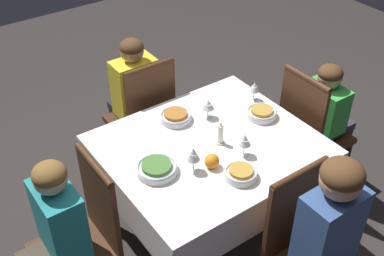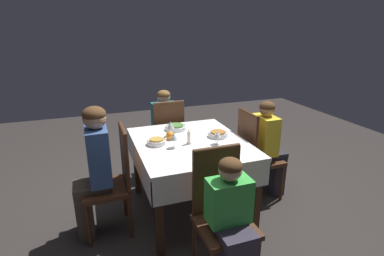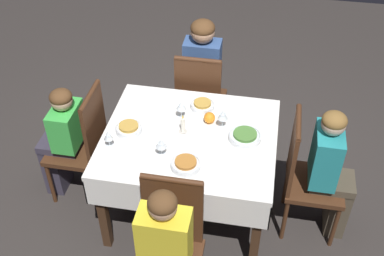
{
  "view_description": "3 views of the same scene",
  "coord_description": "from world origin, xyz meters",
  "px_view_note": "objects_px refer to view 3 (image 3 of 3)",
  "views": [
    {
      "loc": [
        1.34,
        1.71,
        2.52
      ],
      "look_at": [
        0.09,
        -0.05,
        0.89
      ],
      "focal_mm": 45.0,
      "sensor_mm": 36.0,
      "label": 1
    },
    {
      "loc": [
        -2.54,
        0.89,
        1.81
      ],
      "look_at": [
        0.07,
        -0.05,
        0.87
      ],
      "focal_mm": 28.0,
      "sensor_mm": 36.0,
      "label": 2
    },
    {
      "loc": [
        0.47,
        -2.46,
        2.96
      ],
      "look_at": [
        0.03,
        -0.08,
        0.9
      ],
      "focal_mm": 45.0,
      "sensor_mm": 36.0,
      "label": 3
    }
  ],
  "objects_px": {
    "person_adult_denim": "(203,73)",
    "wine_glass_north": "(181,106)",
    "chair_east": "(305,173)",
    "bowl_east": "(245,136)",
    "chair_south": "(170,243)",
    "bowl_south": "(186,164)",
    "wine_glass_east": "(223,115)",
    "person_child_teal": "(331,170)",
    "wine_glass_west": "(108,136)",
    "chair_north": "(200,98)",
    "bowl_west": "(129,128)",
    "orange_fruit": "(209,118)",
    "wine_glass_south": "(161,144)",
    "person_child_green": "(62,137)",
    "candle_centerpiece": "(183,126)",
    "dining_table": "(190,146)",
    "bowl_north": "(202,105)",
    "chair_west": "(84,141)"
  },
  "relations": [
    {
      "from": "chair_south",
      "to": "bowl_east",
      "type": "bearing_deg",
      "value": 64.64
    },
    {
      "from": "candle_centerpiece",
      "to": "bowl_north",
      "type": "bearing_deg",
      "value": 72.96
    },
    {
      "from": "person_adult_denim",
      "to": "wine_glass_north",
      "type": "relative_size",
      "value": 8.48
    },
    {
      "from": "candle_centerpiece",
      "to": "orange_fruit",
      "type": "relative_size",
      "value": 1.8
    },
    {
      "from": "person_child_teal",
      "to": "wine_glass_east",
      "type": "distance_m",
      "value": 0.84
    },
    {
      "from": "bowl_west",
      "to": "wine_glass_north",
      "type": "bearing_deg",
      "value": 33.38
    },
    {
      "from": "wine_glass_east",
      "to": "bowl_east",
      "type": "bearing_deg",
      "value": -30.85
    },
    {
      "from": "chair_south",
      "to": "bowl_south",
      "type": "distance_m",
      "value": 0.5
    },
    {
      "from": "chair_north",
      "to": "wine_glass_north",
      "type": "height_order",
      "value": "chair_north"
    },
    {
      "from": "person_child_green",
      "to": "wine_glass_south",
      "type": "height_order",
      "value": "person_child_green"
    },
    {
      "from": "wine_glass_west",
      "to": "chair_east",
      "type": "bearing_deg",
      "value": 9.11
    },
    {
      "from": "person_child_teal",
      "to": "candle_centerpiece",
      "type": "height_order",
      "value": "person_child_teal"
    },
    {
      "from": "bowl_north",
      "to": "bowl_west",
      "type": "relative_size",
      "value": 0.94
    },
    {
      "from": "chair_west",
      "to": "bowl_north",
      "type": "height_order",
      "value": "chair_west"
    },
    {
      "from": "bowl_north",
      "to": "bowl_south",
      "type": "xyz_separation_m",
      "value": [
        -0.0,
        -0.63,
        -0.0
      ]
    },
    {
      "from": "chair_east",
      "to": "bowl_east",
      "type": "relative_size",
      "value": 4.42
    },
    {
      "from": "bowl_east",
      "to": "bowl_west",
      "type": "xyz_separation_m",
      "value": [
        -0.81,
        -0.06,
        0.0
      ]
    },
    {
      "from": "person_child_teal",
      "to": "bowl_west",
      "type": "relative_size",
      "value": 5.73
    },
    {
      "from": "wine_glass_north",
      "to": "dining_table",
      "type": "bearing_deg",
      "value": -62.91
    },
    {
      "from": "wine_glass_east",
      "to": "person_child_teal",
      "type": "bearing_deg",
      "value": -8.74
    },
    {
      "from": "chair_south",
      "to": "orange_fruit",
      "type": "xyz_separation_m",
      "value": [
        0.1,
        0.91,
        0.27
      ]
    },
    {
      "from": "chair_west",
      "to": "wine_glass_east",
      "type": "height_order",
      "value": "chair_west"
    },
    {
      "from": "bowl_south",
      "to": "bowl_east",
      "type": "distance_m",
      "value": 0.49
    },
    {
      "from": "bowl_south",
      "to": "wine_glass_west",
      "type": "height_order",
      "value": "wine_glass_west"
    },
    {
      "from": "orange_fruit",
      "to": "chair_south",
      "type": "bearing_deg",
      "value": -96.19
    },
    {
      "from": "person_child_green",
      "to": "bowl_south",
      "type": "relative_size",
      "value": 5.06
    },
    {
      "from": "person_child_teal",
      "to": "person_child_green",
      "type": "distance_m",
      "value": 1.99
    },
    {
      "from": "chair_north",
      "to": "wine_glass_west",
      "type": "relative_size",
      "value": 7.46
    },
    {
      "from": "wine_glass_north",
      "to": "person_child_teal",
      "type": "bearing_deg",
      "value": -9.26
    },
    {
      "from": "wine_glass_north",
      "to": "bowl_south",
      "type": "relative_size",
      "value": 0.72
    },
    {
      "from": "chair_east",
      "to": "candle_centerpiece",
      "type": "height_order",
      "value": "chair_east"
    },
    {
      "from": "bowl_east",
      "to": "person_child_teal",
      "type": "bearing_deg",
      "value": -1.8
    },
    {
      "from": "chair_south",
      "to": "person_child_green",
      "type": "bearing_deg",
      "value": 142.11
    },
    {
      "from": "chair_south",
      "to": "wine_glass_east",
      "type": "height_order",
      "value": "chair_south"
    },
    {
      "from": "person_adult_denim",
      "to": "orange_fruit",
      "type": "bearing_deg",
      "value": 102.72
    },
    {
      "from": "person_child_teal",
      "to": "wine_glass_west",
      "type": "distance_m",
      "value": 1.54
    },
    {
      "from": "person_adult_denim",
      "to": "wine_glass_south",
      "type": "distance_m",
      "value": 1.14
    },
    {
      "from": "chair_west",
      "to": "bowl_east",
      "type": "relative_size",
      "value": 4.42
    },
    {
      "from": "chair_east",
      "to": "person_adult_denim",
      "type": "relative_size",
      "value": 0.83
    },
    {
      "from": "chair_south",
      "to": "wine_glass_east",
      "type": "bearing_deg",
      "value": 77.28
    },
    {
      "from": "orange_fruit",
      "to": "chair_east",
      "type": "bearing_deg",
      "value": -12.36
    },
    {
      "from": "bowl_north",
      "to": "person_child_green",
      "type": "bearing_deg",
      "value": -165.08
    },
    {
      "from": "person_adult_denim",
      "to": "orange_fruit",
      "type": "xyz_separation_m",
      "value": [
        0.17,
        -0.73,
        0.12
      ]
    },
    {
      "from": "chair_south",
      "to": "bowl_south",
      "type": "bearing_deg",
      "value": 87.64
    },
    {
      "from": "person_adult_denim",
      "to": "candle_centerpiece",
      "type": "xyz_separation_m",
      "value": [
        0.0,
        -0.87,
        0.14
      ]
    },
    {
      "from": "bowl_south",
      "to": "person_child_teal",
      "type": "bearing_deg",
      "value": 18.34
    },
    {
      "from": "chair_north",
      "to": "bowl_east",
      "type": "relative_size",
      "value": 4.42
    },
    {
      "from": "bowl_south",
      "to": "bowl_west",
      "type": "distance_m",
      "value": 0.54
    },
    {
      "from": "chair_north",
      "to": "bowl_south",
      "type": "distance_m",
      "value": 1.09
    },
    {
      "from": "wine_glass_west",
      "to": "person_adult_denim",
      "type": "bearing_deg",
      "value": 67.41
    }
  ]
}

